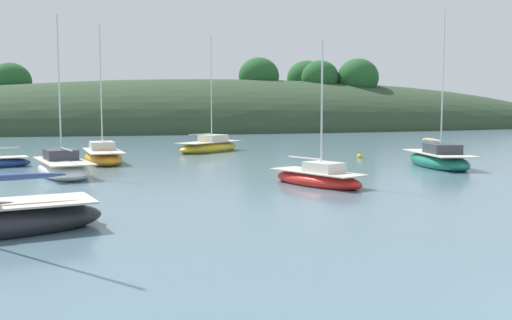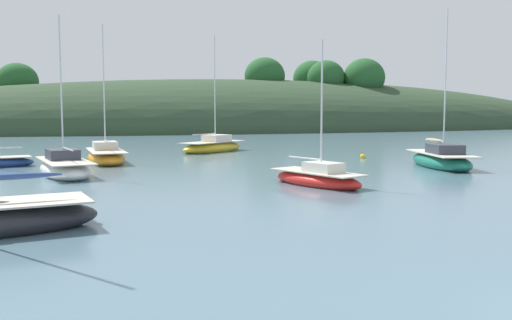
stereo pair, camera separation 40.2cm
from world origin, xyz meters
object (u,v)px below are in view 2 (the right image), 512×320
Objects in this scene: sailboat_white_near at (441,160)px; sailboat_orange_cutter at (213,147)px; sailboat_blue_center at (65,168)px; sailboat_red_portside at (318,178)px; sailboat_cream_ketch at (106,156)px; mooring_buoy_outer at (363,157)px.

sailboat_orange_cutter is at bearing 120.88° from sailboat_white_near.
sailboat_orange_cutter is 20.88m from sailboat_white_near.
sailboat_red_portside is at bearing -35.76° from sailboat_blue_center.
sailboat_white_near is at bearing -7.70° from sailboat_blue_center.
sailboat_red_portside is (9.06, -15.94, -0.08)m from sailboat_cream_ketch.
mooring_buoy_outer is (21.89, 4.46, -0.31)m from sailboat_blue_center.
sailboat_orange_cutter is 19.52× the size of mooring_buoy_outer.
sailboat_orange_cutter is 1.02× the size of sailboat_white_near.
sailboat_white_near reaches higher than sailboat_cream_ketch.
sailboat_cream_ketch is 19.31m from mooring_buoy_outer.
sailboat_white_near is at bearing -59.12° from sailboat_orange_cutter.
sailboat_red_portside is (-0.73, -23.31, -0.09)m from sailboat_orange_cutter.
sailboat_red_portside is 13.56× the size of mooring_buoy_outer.
mooring_buoy_outer is at bearing -47.95° from sailboat_orange_cutter.
sailboat_red_portside is (11.86, -8.54, -0.08)m from sailboat_blue_center.
sailboat_blue_center is 14.62m from sailboat_red_portside.
sailboat_orange_cutter is at bearing 132.05° from mooring_buoy_outer.
sailboat_red_portside is at bearing -154.78° from sailboat_white_near.
sailboat_cream_ketch is (-9.79, -7.37, -0.01)m from sailboat_orange_cutter.
sailboat_orange_cutter is at bearing 88.21° from sailboat_red_portside.
sailboat_blue_center is 1.28× the size of sailboat_red_portside.
mooring_buoy_outer is (19.09, -2.94, -0.31)m from sailboat_cream_ketch.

